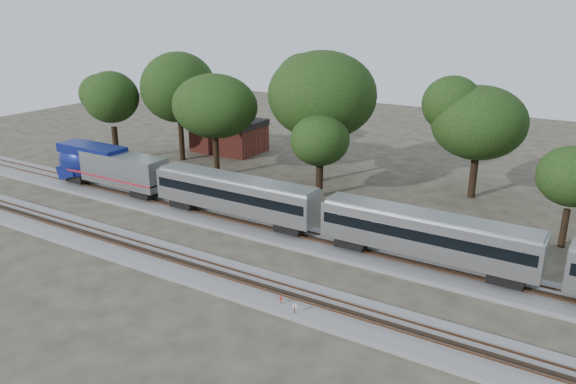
% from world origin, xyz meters
% --- Properties ---
extents(ground, '(160.00, 160.00, 0.00)m').
position_xyz_m(ground, '(0.00, 0.00, 0.00)').
color(ground, '#383328').
rests_on(ground, ground).
extents(track_far, '(160.00, 5.00, 0.73)m').
position_xyz_m(track_far, '(0.00, 6.00, 0.21)').
color(track_far, slate).
rests_on(track_far, ground).
extents(track_near, '(160.00, 5.00, 0.73)m').
position_xyz_m(track_near, '(0.00, -4.00, 0.21)').
color(track_near, slate).
rests_on(track_near, ground).
extents(train, '(112.02, 3.20, 4.72)m').
position_xyz_m(train, '(21.35, 6.00, 3.27)').
color(train, '#B5B7BC').
rests_on(train, ground).
extents(switch_stand_red, '(0.30, 0.12, 0.97)m').
position_xyz_m(switch_stand_red, '(4.84, -5.44, 0.62)').
color(switch_stand_red, '#512D19').
rests_on(switch_stand_red, ground).
extents(switch_stand_white, '(0.35, 0.14, 1.13)m').
position_xyz_m(switch_stand_white, '(6.34, -6.05, 0.72)').
color(switch_stand_white, '#512D19').
rests_on(switch_stand_white, ground).
extents(switch_lever, '(0.57, 0.44, 0.30)m').
position_xyz_m(switch_lever, '(5.04, -6.06, 0.15)').
color(switch_lever, '#512D19').
rests_on(switch_lever, ground).
extents(brick_building, '(9.90, 7.01, 4.74)m').
position_xyz_m(brick_building, '(-26.01, 28.96, 2.39)').
color(brick_building, maroon).
rests_on(brick_building, ground).
extents(tree_0, '(8.99, 8.99, 12.67)m').
position_xyz_m(tree_0, '(-36.21, 16.49, 8.83)').
color(tree_0, black).
rests_on(tree_0, ground).
extents(tree_1, '(10.29, 10.29, 14.51)m').
position_xyz_m(tree_1, '(-28.60, 21.56, 10.12)').
color(tree_1, black).
rests_on(tree_1, ground).
extents(tree_2, '(9.03, 9.03, 12.74)m').
position_xyz_m(tree_2, '(-19.79, 18.23, 8.87)').
color(tree_2, black).
rests_on(tree_2, ground).
extents(tree_3, '(10.75, 10.75, 15.15)m').
position_xyz_m(tree_3, '(-7.44, 23.16, 10.57)').
color(tree_3, black).
rests_on(tree_3, ground).
extents(tree_4, '(6.66, 6.66, 9.39)m').
position_xyz_m(tree_4, '(-4.76, 17.86, 6.53)').
color(tree_4, black).
rests_on(tree_4, ground).
extents(tree_5, '(8.71, 8.71, 12.28)m').
position_xyz_m(tree_5, '(10.11, 26.66, 8.56)').
color(tree_5, black).
rests_on(tree_5, ground).
extents(tree_6, '(6.76, 6.76, 9.54)m').
position_xyz_m(tree_6, '(20.63, 17.04, 6.63)').
color(tree_6, black).
rests_on(tree_6, ground).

